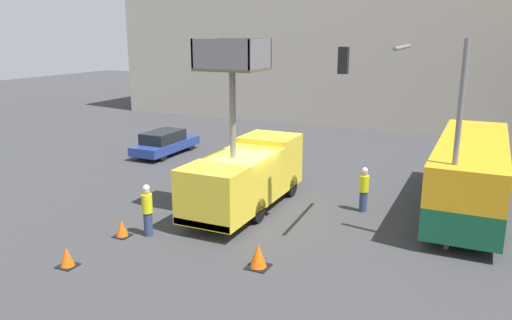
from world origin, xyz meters
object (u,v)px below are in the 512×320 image
road_worker_directing (364,189)px  road_worker_near_truck (147,210)px  city_bus (470,170)px  parked_car_curbside (165,143)px  traffic_cone_far_side (122,229)px  traffic_cone_mid_road (258,256)px  utility_truck (246,172)px  traffic_cone_near_truck (67,257)px  traffic_light_pole (418,109)px

road_worker_directing → road_worker_near_truck: bearing=-90.4°
city_bus → road_worker_directing: (-3.86, -1.83, -0.81)m
parked_car_curbside → road_worker_near_truck: bearing=-57.5°
traffic_cone_far_side → parked_car_curbside: (-5.90, 11.03, 0.44)m
road_worker_near_truck → city_bus: bearing=142.7°
traffic_cone_mid_road → traffic_cone_far_side: (-5.48, 0.13, -0.08)m
utility_truck → traffic_cone_far_side: utility_truck is taller
traffic_cone_mid_road → traffic_cone_far_side: 5.48m
traffic_cone_near_truck → traffic_cone_far_side: bearing=90.5°
traffic_cone_mid_road → parked_car_curbside: 15.94m
utility_truck → parked_car_curbside: 10.93m
road_worker_directing → traffic_cone_far_side: 9.62m
traffic_cone_near_truck → parked_car_curbside: bearing=113.4°
road_worker_near_truck → road_worker_directing: 8.67m
traffic_light_pole → traffic_cone_near_truck: 12.20m
utility_truck → traffic_cone_near_truck: size_ratio=10.78×
traffic_cone_far_side → utility_truck: bearing=58.0°
road_worker_directing → utility_truck: bearing=-110.3°
utility_truck → traffic_cone_mid_road: bearing=-59.8°
traffic_cone_mid_road → road_worker_near_truck: bearing=172.5°
traffic_cone_near_truck → traffic_cone_far_side: (-0.02, 2.63, -0.01)m
utility_truck → city_bus: utility_truck is taller
road_worker_near_truck → traffic_cone_far_side: size_ratio=3.03×
traffic_light_pole → road_worker_directing: 5.00m
road_worker_directing → traffic_cone_mid_road: 6.68m
traffic_cone_far_side → parked_car_curbside: bearing=118.1°
road_worker_near_truck → traffic_cone_far_side: bearing=-43.1°
traffic_light_pole → traffic_cone_mid_road: size_ratio=8.78×
road_worker_near_truck → traffic_cone_far_side: road_worker_near_truck is taller
traffic_light_pole → road_worker_directing: traffic_light_pole is taller
traffic_cone_near_truck → traffic_cone_mid_road: (5.45, 2.50, 0.07)m
traffic_light_pole → road_worker_near_truck: traffic_light_pole is taller
road_worker_directing → traffic_cone_mid_road: bearing=-57.9°
utility_truck → road_worker_near_truck: (-1.99, -3.99, -0.63)m
traffic_light_pole → traffic_cone_near_truck: traffic_light_pole is taller
traffic_cone_near_truck → parked_car_curbside: size_ratio=0.14×
traffic_cone_far_side → traffic_cone_mid_road: bearing=-1.4°
city_bus → road_worker_near_truck: bearing=132.7°
traffic_light_pole → road_worker_near_truck: 9.94m
traffic_cone_far_side → parked_car_curbside: 12.52m
traffic_cone_near_truck → traffic_light_pole: bearing=34.4°
utility_truck → parked_car_curbside: size_ratio=1.49×
utility_truck → traffic_cone_mid_road: utility_truck is taller
city_bus → traffic_cone_far_side: bearing=132.3°
traffic_cone_near_truck → road_worker_near_truck: bearing=75.8°
road_worker_directing → traffic_cone_mid_road: (-1.77, -6.42, -0.56)m
city_bus → traffic_cone_mid_road: 10.08m
city_bus → traffic_cone_mid_road: city_bus is taller
road_worker_near_truck → traffic_cone_mid_road: (4.66, -0.61, -0.60)m
city_bus → parked_car_curbside: size_ratio=2.09×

